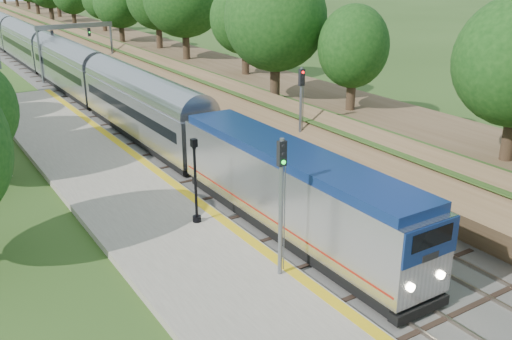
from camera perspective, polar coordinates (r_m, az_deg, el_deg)
trackbed at (r=72.68m, az=-18.68°, el=9.20°), size 9.50×170.00×0.28m
platform at (r=30.13m, az=-10.32°, el=-4.86°), size 6.40×68.00×0.38m
yellow_stripe at (r=31.10m, az=-5.50°, el=-3.38°), size 0.55×68.00×0.01m
embankment at (r=74.79m, az=-12.56°, el=11.54°), size 10.64×170.00×11.70m
signal_gantry at (r=67.30m, az=-17.62°, el=12.61°), size 8.40×0.38×6.20m
trees_behind_platform at (r=31.52m, az=-24.23°, el=3.21°), size 7.82×53.32×7.21m
train at (r=70.69m, az=-20.19°, el=10.47°), size 2.85×114.55×4.19m
lamppost_far at (r=28.34m, az=-6.06°, el=-1.57°), size 0.43×0.43×4.37m
signal_platform at (r=22.86m, az=2.53°, el=-2.33°), size 0.35×0.28×5.98m
signal_farside at (r=36.31m, az=4.50°, el=6.30°), size 0.35×0.28×6.46m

